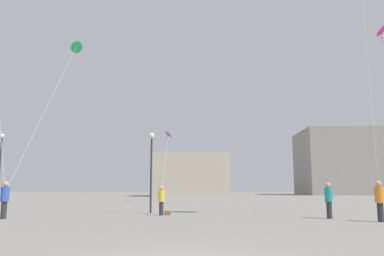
{
  "coord_description": "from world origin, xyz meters",
  "views": [
    {
      "loc": [
        0.28,
        -7.63,
        1.5
      ],
      "look_at": [
        0.0,
        19.21,
        5.71
      ],
      "focal_mm": 36.17,
      "sensor_mm": 36.0,
      "label": 1
    }
  ],
  "objects_px": {
    "person_in_orange": "(380,199)",
    "person_in_teal": "(329,199)",
    "person_in_blue": "(5,198)",
    "kite_violet_delta": "(168,135)",
    "kite_magenta_diamond": "(382,31)",
    "lamppost_east": "(151,159)",
    "person_in_yellow": "(161,199)",
    "kite_emerald_diamond": "(76,48)",
    "building_left_hall": "(190,176)",
    "handbag_beside_flyer": "(168,213)",
    "building_centre_hall": "(339,163)",
    "lamppost_west": "(0,159)"
  },
  "relations": [
    {
      "from": "kite_magenta_diamond",
      "to": "lamppost_east",
      "type": "bearing_deg",
      "value": 175.79
    },
    {
      "from": "person_in_blue",
      "to": "building_left_hall",
      "type": "height_order",
      "value": "building_left_hall"
    },
    {
      "from": "building_centre_hall",
      "to": "handbag_beside_flyer",
      "type": "bearing_deg",
      "value": -116.87
    },
    {
      "from": "kite_violet_delta",
      "to": "kite_magenta_diamond",
      "type": "relative_size",
      "value": 2.26
    },
    {
      "from": "person_in_orange",
      "to": "person_in_teal",
      "type": "bearing_deg",
      "value": 18.63
    },
    {
      "from": "kite_emerald_diamond",
      "to": "person_in_teal",
      "type": "bearing_deg",
      "value": -35.46
    },
    {
      "from": "kite_emerald_diamond",
      "to": "handbag_beside_flyer",
      "type": "bearing_deg",
      "value": -47.99
    },
    {
      "from": "person_in_orange",
      "to": "person_in_blue",
      "type": "bearing_deg",
      "value": 63.25
    },
    {
      "from": "person_in_yellow",
      "to": "kite_emerald_diamond",
      "type": "bearing_deg",
      "value": 26.11
    },
    {
      "from": "person_in_orange",
      "to": "kite_violet_delta",
      "type": "relative_size",
      "value": 0.08
    },
    {
      "from": "person_in_orange",
      "to": "building_left_hall",
      "type": "relative_size",
      "value": 0.12
    },
    {
      "from": "person_in_yellow",
      "to": "building_centre_hall",
      "type": "relative_size",
      "value": 0.09
    },
    {
      "from": "person_in_orange",
      "to": "kite_magenta_diamond",
      "type": "xyz_separation_m",
      "value": [
        3.37,
        5.24,
        10.28
      ]
    },
    {
      "from": "kite_violet_delta",
      "to": "lamppost_east",
      "type": "bearing_deg",
      "value": -88.87
    },
    {
      "from": "kite_magenta_diamond",
      "to": "lamppost_east",
      "type": "relative_size",
      "value": 2.1
    },
    {
      "from": "lamppost_west",
      "to": "handbag_beside_flyer",
      "type": "relative_size",
      "value": 17.96
    },
    {
      "from": "kite_magenta_diamond",
      "to": "building_left_hall",
      "type": "relative_size",
      "value": 0.69
    },
    {
      "from": "person_in_blue",
      "to": "kite_magenta_diamond",
      "type": "xyz_separation_m",
      "value": [
        21.39,
        3.6,
        10.28
      ]
    },
    {
      "from": "lamppost_east",
      "to": "handbag_beside_flyer",
      "type": "height_order",
      "value": "lamppost_east"
    },
    {
      "from": "lamppost_east",
      "to": "lamppost_west",
      "type": "xyz_separation_m",
      "value": [
        -12.38,
        5.5,
        0.43
      ]
    },
    {
      "from": "person_in_blue",
      "to": "kite_violet_delta",
      "type": "height_order",
      "value": "kite_violet_delta"
    },
    {
      "from": "person_in_orange",
      "to": "building_centre_hall",
      "type": "relative_size",
      "value": 0.1
    },
    {
      "from": "building_centre_hall",
      "to": "lamppost_west",
      "type": "bearing_deg",
      "value": -127.83
    },
    {
      "from": "kite_violet_delta",
      "to": "building_left_hall",
      "type": "relative_size",
      "value": 1.57
    },
    {
      "from": "person_in_teal",
      "to": "building_left_hall",
      "type": "xyz_separation_m",
      "value": [
        -8.0,
        58.36,
        3.09
      ]
    },
    {
      "from": "kite_violet_delta",
      "to": "kite_magenta_diamond",
      "type": "bearing_deg",
      "value": -54.72
    },
    {
      "from": "kite_violet_delta",
      "to": "kite_magenta_diamond",
      "type": "xyz_separation_m",
      "value": [
        14.96,
        -21.15,
        3.7
      ]
    },
    {
      "from": "kite_violet_delta",
      "to": "lamppost_west",
      "type": "xyz_separation_m",
      "value": [
        -11.98,
        -14.58,
        -3.82
      ]
    },
    {
      "from": "person_in_orange",
      "to": "person_in_teal",
      "type": "height_order",
      "value": "person_in_orange"
    },
    {
      "from": "person_in_yellow",
      "to": "person_in_orange",
      "type": "distance_m",
      "value": 11.19
    },
    {
      "from": "handbag_beside_flyer",
      "to": "person_in_teal",
      "type": "bearing_deg",
      "value": -16.0
    },
    {
      "from": "person_in_teal",
      "to": "kite_magenta_diamond",
      "type": "distance_m",
      "value": 11.93
    },
    {
      "from": "kite_magenta_diamond",
      "to": "kite_emerald_diamond",
      "type": "height_order",
      "value": "kite_emerald_diamond"
    },
    {
      "from": "person_in_yellow",
      "to": "person_in_orange",
      "type": "height_order",
      "value": "person_in_orange"
    },
    {
      "from": "person_in_teal",
      "to": "person_in_yellow",
      "type": "bearing_deg",
      "value": 75.95
    },
    {
      "from": "kite_magenta_diamond",
      "to": "person_in_blue",
      "type": "bearing_deg",
      "value": -170.45
    },
    {
      "from": "kite_violet_delta",
      "to": "handbag_beside_flyer",
      "type": "bearing_deg",
      "value": -85.87
    },
    {
      "from": "person_in_orange",
      "to": "building_left_hall",
      "type": "xyz_separation_m",
      "value": [
        -9.66,
        60.32,
        3.06
      ]
    },
    {
      "from": "person_in_teal",
      "to": "building_left_hall",
      "type": "distance_m",
      "value": 58.99
    },
    {
      "from": "person_in_yellow",
      "to": "handbag_beside_flyer",
      "type": "height_order",
      "value": "person_in_yellow"
    },
    {
      "from": "person_in_orange",
      "to": "kite_emerald_diamond",
      "type": "bearing_deg",
      "value": 31.44
    },
    {
      "from": "person_in_teal",
      "to": "lamppost_west",
      "type": "relative_size",
      "value": 0.31
    },
    {
      "from": "building_centre_hall",
      "to": "kite_emerald_diamond",
      "type": "bearing_deg",
      "value": -126.21
    },
    {
      "from": "kite_violet_delta",
      "to": "lamppost_east",
      "type": "height_order",
      "value": "kite_violet_delta"
    },
    {
      "from": "person_in_orange",
      "to": "kite_emerald_diamond",
      "type": "height_order",
      "value": "kite_emerald_diamond"
    },
    {
      "from": "person_in_blue",
      "to": "lamppost_east",
      "type": "height_order",
      "value": "lamppost_east"
    },
    {
      "from": "person_in_orange",
      "to": "kite_violet_delta",
      "type": "distance_m",
      "value": 29.56
    },
    {
      "from": "lamppost_east",
      "to": "person_in_teal",
      "type": "bearing_deg",
      "value": -24.5
    },
    {
      "from": "kite_violet_delta",
      "to": "lamppost_west",
      "type": "bearing_deg",
      "value": -129.41
    },
    {
      "from": "person_in_blue",
      "to": "building_left_hall",
      "type": "distance_m",
      "value": 59.36
    }
  ]
}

